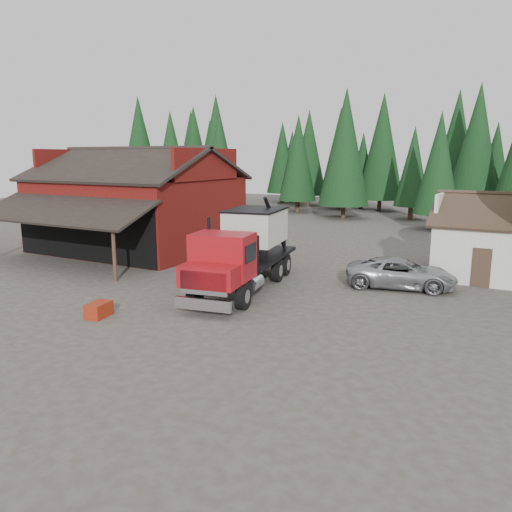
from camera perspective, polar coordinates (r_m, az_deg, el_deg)
The scene contains 9 objects.
ground at distance 22.45m, azimuth -9.19°, elevation -5.66°, with size 120.00×120.00×0.00m, color #3E3931.
red_barn at distance 36.36m, azimuth -13.50°, elevation 5.01°, with size 12.80×13.63×7.18m.
conifer_backdrop at distance 60.70m, azimuth 15.94°, elevation 4.77°, with size 76.00×16.00×16.00m, color black, non-canonical shape.
near_pine_a at distance 57.09m, azimuth -9.66°, elevation 11.08°, with size 4.40×4.40×11.40m.
near_pine_b at distance 47.44m, azimuth 20.17°, elevation 9.93°, with size 3.96×3.96×10.40m.
near_pine_d at distance 53.74m, azimuth 10.16°, elevation 12.13°, with size 5.28×5.28×13.40m.
feed_truck at distance 24.54m, azimuth -1.30°, elevation 0.94°, with size 4.24×10.14×4.44m.
silver_car at distance 26.05m, azimuth 16.24°, elevation -1.90°, with size 2.47×5.36×1.49m, color #A4A6AC.
equip_box at distance 21.63m, azimuth -17.54°, elevation -5.88°, with size 0.70×1.10×0.60m, color maroon.
Camera 1 is at (13.31, -16.87, 6.52)m, focal length 35.00 mm.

